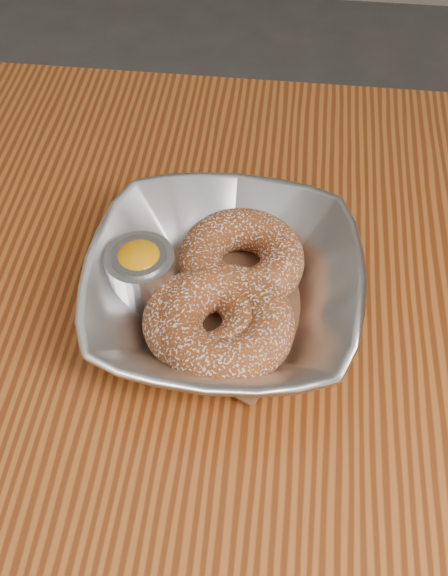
# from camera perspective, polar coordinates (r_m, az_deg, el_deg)

# --- Properties ---
(table) EXTENTS (1.20, 0.80, 0.75)m
(table) POSITION_cam_1_polar(r_m,az_deg,el_deg) (0.64, 2.74, -11.54)
(table) COLOR brown
(table) RESTS_ON ground_plane
(serving_bowl) EXTENTS (0.23, 0.23, 0.06)m
(serving_bowl) POSITION_cam_1_polar(r_m,az_deg,el_deg) (0.57, 0.00, -0.11)
(serving_bowl) COLOR #BABDC2
(serving_bowl) RESTS_ON table
(parchment) EXTENTS (0.19, 0.19, 0.00)m
(parchment) POSITION_cam_1_polar(r_m,az_deg,el_deg) (0.58, 0.00, -1.29)
(parchment) COLOR brown
(parchment) RESTS_ON table
(donut_back) EXTENTS (0.14, 0.14, 0.04)m
(donut_back) POSITION_cam_1_polar(r_m,az_deg,el_deg) (0.59, 1.48, 2.46)
(donut_back) COLOR #92431B
(donut_back) RESTS_ON parchment
(donut_front) EXTENTS (0.15, 0.15, 0.04)m
(donut_front) POSITION_cam_1_polar(r_m,az_deg,el_deg) (0.54, -0.02, -3.05)
(donut_front) COLOR #92431B
(donut_front) RESTS_ON parchment
(donut_extra) EXTENTS (0.12, 0.12, 0.04)m
(donut_extra) POSITION_cam_1_polar(r_m,az_deg,el_deg) (0.55, -1.69, -2.78)
(donut_extra) COLOR #92431B
(donut_extra) RESTS_ON parchment
(ramekin) EXTENTS (0.06, 0.06, 0.06)m
(ramekin) POSITION_cam_1_polar(r_m,az_deg,el_deg) (0.57, -7.02, 1.36)
(ramekin) COLOR #BABDC2
(ramekin) RESTS_ON table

